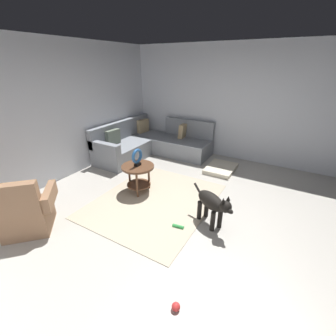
# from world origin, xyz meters

# --- Properties ---
(ground_plane) EXTENTS (6.00, 6.00, 0.10)m
(ground_plane) POSITION_xyz_m (0.00, 0.00, -0.05)
(ground_plane) COLOR #B7B2A8
(wall_back) EXTENTS (6.00, 0.12, 2.70)m
(wall_back) POSITION_xyz_m (0.00, 2.94, 1.35)
(wall_back) COLOR silver
(wall_back) RESTS_ON ground_plane
(wall_right) EXTENTS (0.12, 6.00, 2.70)m
(wall_right) POSITION_xyz_m (2.94, 0.00, 1.35)
(wall_right) COLOR silver
(wall_right) RESTS_ON ground_plane
(area_rug) EXTENTS (2.30, 1.90, 0.01)m
(area_rug) POSITION_xyz_m (0.15, 0.70, 0.01)
(area_rug) COLOR #BCAD93
(area_rug) RESTS_ON ground_plane
(sectional_couch) EXTENTS (2.20, 2.25, 0.88)m
(sectional_couch) POSITION_xyz_m (1.99, 2.01, 0.29)
(sectional_couch) COLOR gray
(sectional_couch) RESTS_ON ground_plane
(armchair) EXTENTS (0.99, 0.99, 0.88)m
(armchair) POSITION_xyz_m (-1.43, 1.86, 0.32)
(armchair) COLOR #936B4C
(armchair) RESTS_ON ground_plane
(side_table) EXTENTS (0.60, 0.60, 0.54)m
(side_table) POSITION_xyz_m (0.28, 1.14, 0.42)
(side_table) COLOR brown
(side_table) RESTS_ON ground_plane
(torus_sculpture) EXTENTS (0.28, 0.08, 0.33)m
(torus_sculpture) POSITION_xyz_m (0.28, 1.14, 0.71)
(torus_sculpture) COLOR black
(torus_sculpture) RESTS_ON side_table
(dog_bed_mat) EXTENTS (0.80, 0.60, 0.09)m
(dog_bed_mat) POSITION_xyz_m (1.98, 0.08, 0.04)
(dog_bed_mat) COLOR beige
(dog_bed_mat) RESTS_ON ground_plane
(dog) EXTENTS (0.47, 0.76, 0.63)m
(dog) POSITION_xyz_m (0.03, -0.40, 0.38)
(dog) COLOR black
(dog) RESTS_ON ground_plane
(dog_toy_ball) EXTENTS (0.09, 0.09, 0.09)m
(dog_toy_ball) POSITION_xyz_m (-1.40, -0.57, 0.04)
(dog_toy_ball) COLOR red
(dog_toy_ball) RESTS_ON ground_plane
(dog_toy_rope) EXTENTS (0.08, 0.18, 0.05)m
(dog_toy_rope) POSITION_xyz_m (-0.29, -0.01, 0.03)
(dog_toy_rope) COLOR green
(dog_toy_rope) RESTS_ON ground_plane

